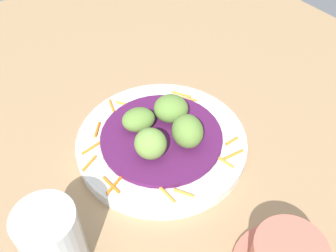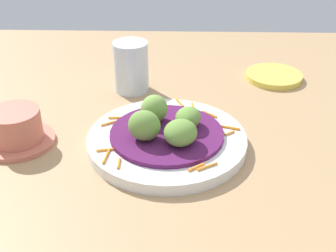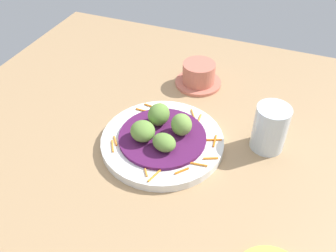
% 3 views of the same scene
% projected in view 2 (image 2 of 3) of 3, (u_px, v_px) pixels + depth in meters
% --- Properties ---
extents(table_surface, '(1.10, 1.10, 0.02)m').
position_uv_depth(table_surface, '(194.00, 145.00, 0.73)').
color(table_surface, tan).
rests_on(table_surface, ground).
extents(main_plate, '(0.26, 0.26, 0.02)m').
position_uv_depth(main_plate, '(167.00, 141.00, 0.70)').
color(main_plate, white).
rests_on(main_plate, table_surface).
extents(cabbage_bed, '(0.18, 0.18, 0.01)m').
position_uv_depth(cabbage_bed, '(167.00, 134.00, 0.70)').
color(cabbage_bed, '#51194C').
rests_on(cabbage_bed, main_plate).
extents(carrot_garnish, '(0.23, 0.22, 0.00)m').
position_uv_depth(carrot_garnish, '(164.00, 129.00, 0.71)').
color(carrot_garnish, orange).
rests_on(carrot_garnish, main_plate).
extents(guac_scoop_left, '(0.06, 0.06, 0.05)m').
position_uv_depth(guac_scoop_left, '(144.00, 125.00, 0.67)').
color(guac_scoop_left, olive).
rests_on(guac_scoop_left, cabbage_bed).
extents(guac_scoop_center, '(0.07, 0.07, 0.04)m').
position_uv_depth(guac_scoop_center, '(181.00, 133.00, 0.66)').
color(guac_scoop_center, olive).
rests_on(guac_scoop_center, cabbage_bed).
extents(guac_scoop_right, '(0.05, 0.06, 0.03)m').
position_uv_depth(guac_scoop_right, '(188.00, 116.00, 0.70)').
color(guac_scoop_right, olive).
rests_on(guac_scoop_right, cabbage_bed).
extents(guac_scoop_back, '(0.06, 0.06, 0.05)m').
position_uv_depth(guac_scoop_back, '(154.00, 109.00, 0.71)').
color(guac_scoop_back, '#759E47').
rests_on(guac_scoop_back, cabbage_bed).
extents(side_plate_small, '(0.12, 0.12, 0.01)m').
position_uv_depth(side_plate_small, '(274.00, 76.00, 0.93)').
color(side_plate_small, '#E0CC4C').
rests_on(side_plate_small, table_surface).
extents(terracotta_bowl, '(0.12, 0.12, 0.06)m').
position_uv_depth(terracotta_bowl, '(16.00, 129.00, 0.70)').
color(terracotta_bowl, '#C66B56').
rests_on(terracotta_bowl, table_surface).
extents(water_glass, '(0.07, 0.07, 0.10)m').
position_uv_depth(water_glass, '(131.00, 67.00, 0.86)').
color(water_glass, silver).
rests_on(water_glass, table_surface).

